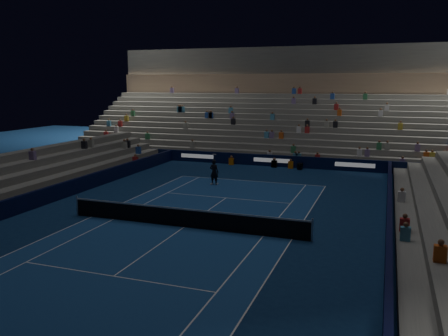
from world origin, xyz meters
The scene contains 9 objects.
ground centered at (0.00, 0.00, 0.00)m, with size 90.00×90.00×0.00m, color #0C254B.
court_surface centered at (0.00, 0.00, 0.01)m, with size 10.97×23.77×0.01m, color navy.
sponsor_barrier_far centered at (0.00, 18.50, 0.50)m, with size 44.00×0.25×1.00m, color black.
sponsor_barrier_east centered at (9.70, 0.00, 0.50)m, with size 0.25×37.00×1.00m, color black.
sponsor_barrier_west centered at (-9.70, 0.00, 0.50)m, with size 0.25×37.00×1.00m, color black.
grandstand_main centered at (0.00, 27.90, 3.38)m, with size 44.00×15.20×11.20m.
tennis_net centered at (0.00, 0.00, 0.50)m, with size 12.90×0.10×1.10m.
tennis_player centered at (-2.10, 9.83, 0.91)m, with size 0.67×0.44×1.82m, color black.
broadcast_camera centered at (2.59, 17.76, 0.28)m, with size 0.43×0.86×0.54m.
Camera 1 is at (9.37, -20.42, 7.14)m, focal length 37.13 mm.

